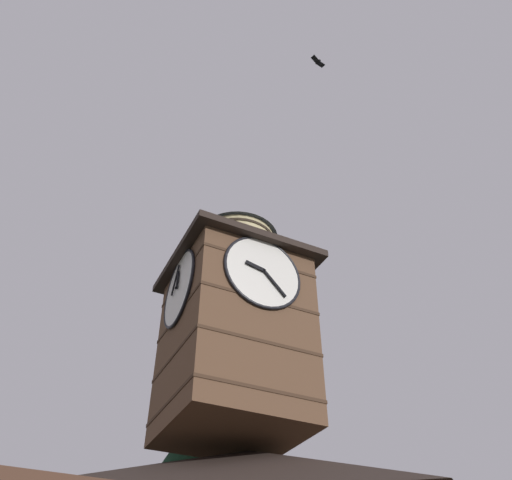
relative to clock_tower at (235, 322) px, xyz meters
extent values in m
cube|color=brown|center=(-0.02, -0.02, -0.91)|extent=(3.93, 3.93, 5.67)
cube|color=#432E20|center=(-0.02, -0.02, -3.06)|extent=(3.97, 3.97, 0.10)
cube|color=#432E20|center=(-0.02, -0.02, -1.64)|extent=(3.97, 3.97, 0.10)
cube|color=#432E20|center=(-0.02, -0.02, -0.23)|extent=(3.97, 3.97, 0.10)
cube|color=#432E20|center=(-0.02, -0.02, 1.19)|extent=(3.97, 3.97, 0.10)
cylinder|color=white|center=(-0.02, 1.97, 0.74)|extent=(2.55, 0.10, 2.55)
torus|color=black|center=(-0.02, 2.00, 0.74)|extent=(2.65, 0.10, 2.65)
cube|color=black|center=(0.29, 2.07, 0.80)|extent=(0.65, 0.04, 0.25)
cube|color=black|center=(-0.39, 2.07, 0.36)|extent=(0.78, 0.04, 0.81)
sphere|color=black|center=(-0.02, 2.08, 0.74)|extent=(0.10, 0.10, 0.10)
cylinder|color=white|center=(1.97, -0.02, 0.74)|extent=(0.10, 2.55, 2.55)
torus|color=black|center=(2.00, -0.02, 0.74)|extent=(0.10, 2.65, 2.65)
cube|color=black|center=(2.07, -0.03, 1.06)|extent=(0.04, 0.13, 0.64)
cube|color=black|center=(2.07, -0.27, 1.20)|extent=(0.04, 0.57, 0.96)
sphere|color=black|center=(2.08, -0.02, 0.74)|extent=(0.10, 0.10, 0.10)
cube|color=#2D231E|center=(-0.02, -0.02, 2.06)|extent=(4.63, 4.63, 0.25)
cylinder|color=#D1BC84|center=(-0.02, -0.02, 2.88)|extent=(2.66, 2.66, 1.40)
cylinder|color=#2D2319|center=(-0.02, -0.02, 2.41)|extent=(2.72, 2.72, 0.10)
cylinder|color=#2D2319|center=(-0.02, -0.02, 2.88)|extent=(2.72, 2.72, 0.10)
cylinder|color=#2D2319|center=(-0.02, -0.02, 3.34)|extent=(2.72, 2.72, 0.10)
cone|color=#384251|center=(-0.02, -0.02, 4.10)|extent=(2.96, 2.96, 1.05)
sphere|color=#384251|center=(-0.02, -0.02, 4.72)|extent=(0.16, 0.16, 0.16)
cone|color=black|center=(-1.27, -5.21, -2.19)|extent=(4.59, 4.59, 3.91)
cone|color=black|center=(-1.27, -5.21, 0.07)|extent=(3.72, 3.72, 3.92)
cone|color=black|center=(-1.27, -5.21, 1.93)|extent=(2.84, 2.84, 3.14)
cone|color=black|center=(-1.27, -5.21, 4.47)|extent=(1.96, 1.96, 3.73)
ellipsoid|color=black|center=(-0.43, 5.54, 7.54)|extent=(0.19, 0.25, 0.13)
cube|color=black|center=(-0.29, 5.58, 7.54)|extent=(0.32, 0.23, 0.12)
cube|color=black|center=(-0.57, 5.50, 7.54)|extent=(0.32, 0.23, 0.12)
camera|label=1|loc=(6.13, 13.95, -9.07)|focal=37.79mm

